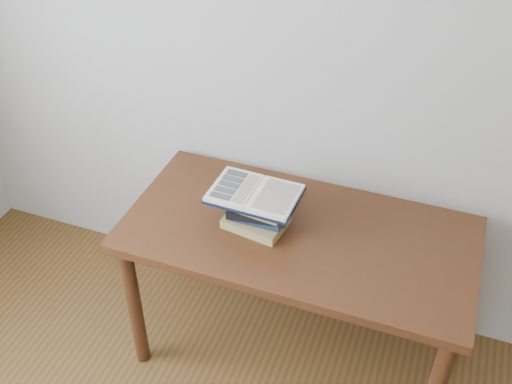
% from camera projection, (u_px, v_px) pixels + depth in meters
% --- Properties ---
extents(desk, '(1.30, 0.65, 0.70)m').
position_uv_depth(desk, '(297.00, 250.00, 2.27)').
color(desk, '#461F11').
rests_on(desk, ground).
extents(book_stack, '(0.25, 0.21, 0.13)m').
position_uv_depth(book_stack, '(259.00, 211.00, 2.20)').
color(book_stack, '#94884C').
rests_on(book_stack, desk).
extents(open_book, '(0.33, 0.23, 0.03)m').
position_uv_depth(open_book, '(255.00, 194.00, 2.16)').
color(open_book, black).
rests_on(open_book, book_stack).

